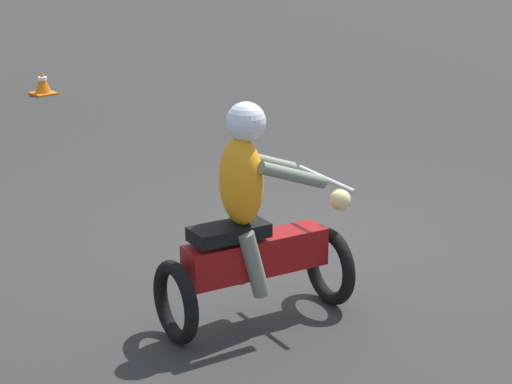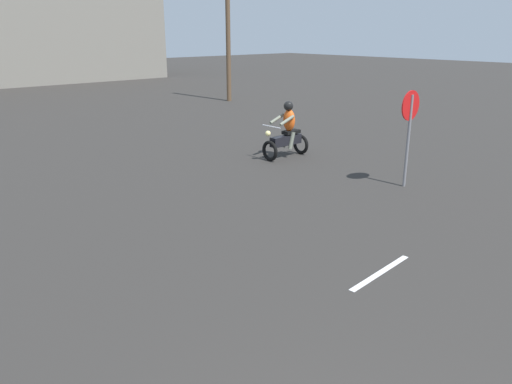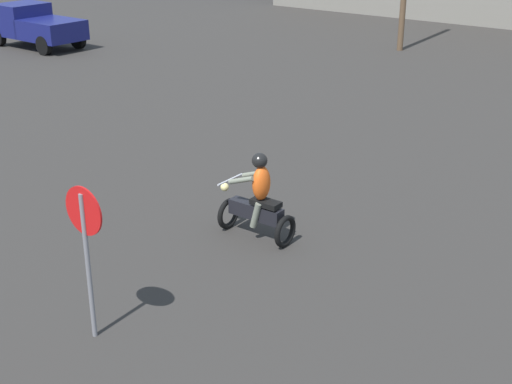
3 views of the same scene
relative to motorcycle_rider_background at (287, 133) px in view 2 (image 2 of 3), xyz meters
name	(u,v)px [view 2 (image 2 of 3)]	position (x,y,z in m)	size (l,w,h in m)	color
motorcycle_rider_background	(287,133)	(0.00, 0.00, 0.00)	(1.51, 0.70, 1.66)	black
stop_sign	(410,119)	(0.06, -3.94, 0.91)	(0.70, 0.08, 2.30)	slate
lane_stripe_e	(381,272)	(-4.19, -6.24, -0.72)	(0.10, 1.62, 0.01)	silver
utility_pole_near	(228,27)	(6.58, 10.87, 3.03)	(0.24, 0.24, 7.52)	brown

